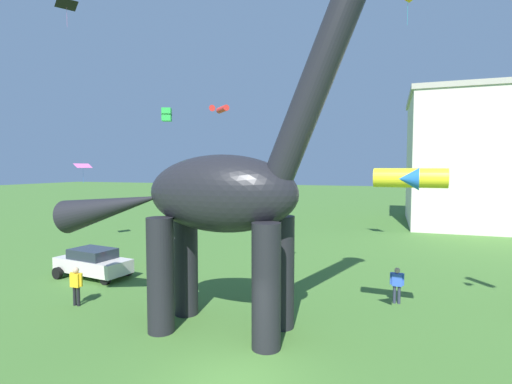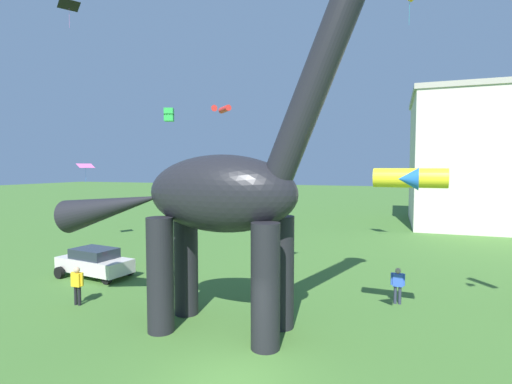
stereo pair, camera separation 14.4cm
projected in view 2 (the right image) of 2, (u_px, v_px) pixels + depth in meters
ground_plane at (229, 384)px, 10.60m from camera, size 240.00×240.00×0.00m
dinosaur_sculpture at (219, 193)px, 13.93m from camera, size 13.15×2.79×13.75m
parked_sedan_left at (95, 262)px, 20.98m from camera, size 4.41×2.36×1.55m
person_watching_child at (167, 264)px, 20.95m from camera, size 0.44×0.19×1.18m
person_vendor_side at (77, 282)px, 16.64m from camera, size 0.62×0.27×1.66m
person_photographer at (157, 247)px, 24.04m from camera, size 0.63×0.28×1.68m
person_strolling_adult at (398, 282)px, 16.78m from camera, size 0.59×0.26×1.57m
kite_mid_center at (85, 166)px, 30.33m from camera, size 1.27×1.43×1.53m
kite_near_high at (222, 109)px, 34.20m from camera, size 1.97×1.96×0.56m
kite_far_left at (69, 5)px, 24.91m from camera, size 1.41×1.53×1.61m
kite_far_right at (169, 115)px, 34.76m from camera, size 1.05×1.05×1.14m
kite_apex at (410, 178)px, 12.57m from camera, size 2.34×2.02×0.68m
kite_mid_right at (276, 163)px, 20.75m from camera, size 1.19×1.01×0.31m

